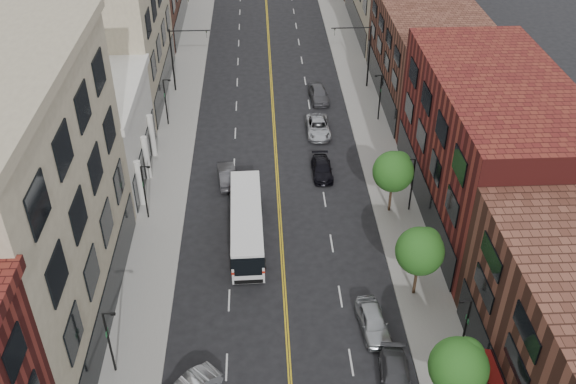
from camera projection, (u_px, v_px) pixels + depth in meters
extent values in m
cube|color=gray|center=(173.00, 149.00, 62.71)|extent=(4.00, 110.00, 0.15)
cube|color=gray|center=(376.00, 144.00, 63.51)|extent=(4.00, 110.00, 0.15)
cube|color=gray|center=(9.00, 213.00, 39.32)|extent=(10.00, 22.00, 18.00)
cube|color=silver|center=(85.00, 137.00, 56.91)|extent=(10.00, 14.00, 8.00)
cube|color=gray|center=(110.00, 15.00, 67.94)|extent=(10.00, 20.00, 18.00)
cube|color=#571917|center=(491.00, 149.00, 51.39)|extent=(10.00, 22.00, 12.00)
cube|color=#512B20|center=(429.00, 56.00, 69.14)|extent=(10.00, 20.00, 10.00)
sphere|color=#1A5719|center=(459.00, 367.00, 35.85)|extent=(3.40, 3.40, 3.40)
sphere|color=#1A5719|center=(467.00, 355.00, 35.91)|extent=(2.04, 2.04, 2.04)
cylinder|color=black|center=(415.00, 280.00, 45.55)|extent=(0.22, 0.22, 2.50)
sphere|color=#1A5719|center=(420.00, 251.00, 44.03)|extent=(3.40, 3.40, 3.40)
sphere|color=#1A5719|center=(427.00, 241.00, 44.09)|extent=(2.04, 2.04, 2.04)
cylinder|color=black|center=(390.00, 198.00, 53.73)|extent=(0.22, 0.22, 2.50)
sphere|color=#1A5719|center=(393.00, 172.00, 52.21)|extent=(3.40, 3.40, 3.40)
sphere|color=#1A5719|center=(399.00, 163.00, 52.26)|extent=(2.04, 2.04, 2.04)
cylinder|color=black|center=(109.00, 343.00, 39.12)|extent=(0.14, 0.14, 5.00)
cylinder|color=black|center=(109.00, 314.00, 37.70)|extent=(0.70, 0.10, 0.10)
cube|color=black|center=(113.00, 314.00, 37.73)|extent=(0.28, 0.14, 0.14)
cube|color=#19592D|center=(107.00, 333.00, 38.60)|extent=(0.04, 0.55, 0.35)
cylinder|color=black|center=(145.00, 192.00, 52.20)|extent=(0.14, 0.14, 5.00)
cylinder|color=black|center=(145.00, 167.00, 50.78)|extent=(0.70, 0.10, 0.10)
cube|color=black|center=(148.00, 167.00, 50.82)|extent=(0.28, 0.14, 0.14)
cube|color=#19592D|center=(143.00, 183.00, 51.68)|extent=(0.04, 0.55, 0.35)
cylinder|color=black|center=(166.00, 102.00, 65.28)|extent=(0.14, 0.14, 5.00)
cylinder|color=black|center=(166.00, 80.00, 63.86)|extent=(0.70, 0.10, 0.10)
cube|color=black|center=(169.00, 80.00, 63.90)|extent=(0.28, 0.14, 0.14)
cube|color=#19592D|center=(165.00, 94.00, 64.77)|extent=(0.04, 0.55, 0.35)
cylinder|color=black|center=(465.00, 330.00, 39.99)|extent=(0.14, 0.14, 5.00)
cylinder|color=black|center=(466.00, 301.00, 38.54)|extent=(0.70, 0.10, 0.10)
cube|color=black|center=(462.00, 302.00, 38.56)|extent=(0.28, 0.14, 0.14)
cube|color=#19592D|center=(467.00, 320.00, 39.48)|extent=(0.04, 0.55, 0.35)
cylinder|color=black|center=(412.00, 185.00, 53.08)|extent=(0.14, 0.14, 5.00)
cylinder|color=black|center=(411.00, 160.00, 51.63)|extent=(0.70, 0.10, 0.10)
cube|color=black|center=(408.00, 160.00, 51.65)|extent=(0.28, 0.14, 0.14)
cube|color=#19592D|center=(413.00, 176.00, 52.56)|extent=(0.04, 0.55, 0.35)
cylinder|color=black|center=(380.00, 98.00, 66.16)|extent=(0.14, 0.14, 5.00)
cylinder|color=black|center=(378.00, 75.00, 64.71)|extent=(0.70, 0.10, 0.10)
cube|color=black|center=(376.00, 76.00, 64.73)|extent=(0.28, 0.14, 0.14)
cube|color=#19592D|center=(381.00, 90.00, 65.64)|extent=(0.04, 0.55, 0.35)
cylinder|color=black|center=(172.00, 61.00, 71.19)|extent=(0.18, 0.18, 7.20)
cylinder|color=black|center=(190.00, 31.00, 69.33)|extent=(4.40, 0.12, 0.12)
imported|color=black|center=(206.00, 34.00, 69.63)|extent=(0.15, 0.18, 0.90)
cylinder|color=black|center=(369.00, 57.00, 72.07)|extent=(0.18, 0.18, 7.20)
cylinder|color=black|center=(351.00, 28.00, 70.03)|extent=(4.40, 0.12, 0.12)
imported|color=black|center=(335.00, 32.00, 70.19)|extent=(0.15, 0.18, 0.90)
cube|color=silver|center=(247.00, 223.00, 50.70)|extent=(2.64, 11.10, 2.67)
cube|color=black|center=(246.00, 217.00, 50.33)|extent=(2.68, 11.14, 0.97)
cube|color=red|center=(247.00, 226.00, 50.86)|extent=(2.68, 11.14, 0.20)
cube|color=black|center=(248.00, 268.00, 46.04)|extent=(2.03, 0.11, 1.47)
cylinder|color=black|center=(232.00, 265.00, 48.24)|extent=(0.28, 0.89, 0.88)
cylinder|color=black|center=(264.00, 264.00, 48.38)|extent=(0.28, 0.89, 0.88)
cylinder|color=black|center=(232.00, 207.00, 54.25)|extent=(0.28, 0.89, 0.88)
cylinder|color=black|center=(261.00, 206.00, 54.39)|extent=(0.28, 0.89, 0.88)
imported|color=#414145|center=(395.00, 378.00, 39.38)|extent=(2.35, 4.83, 1.35)
imported|color=#A8ABAF|center=(373.00, 321.00, 43.12)|extent=(2.21, 4.61, 1.52)
imported|color=#444448|center=(227.00, 175.00, 57.78)|extent=(2.08, 4.57, 1.45)
imported|color=black|center=(322.00, 169.00, 58.82)|extent=(1.85, 4.43, 1.28)
imported|color=#B5B8BE|center=(318.00, 127.00, 65.06)|extent=(2.38, 5.14, 1.43)
imported|color=#4F4F54|center=(319.00, 94.00, 71.04)|extent=(2.22, 4.82, 1.60)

